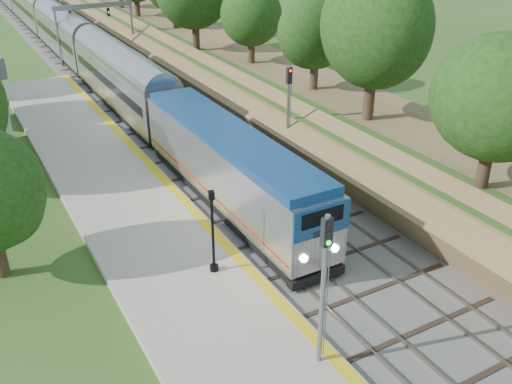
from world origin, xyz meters
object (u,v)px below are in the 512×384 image
signal_gantry (94,17)px  lamppost_far (213,236)px  signal_platform (324,276)px  train (67,38)px  signal_farside (288,104)px

signal_gantry → lamppost_far: size_ratio=2.03×
signal_gantry → signal_platform: bearing=-96.2°
train → lamppost_far: train is taller
lamppost_far → signal_platform: 7.52m
signal_gantry → signal_platform: size_ratio=1.35×
signal_platform → train: bearing=86.9°
signal_gantry → signal_farside: signal_farside is taller
signal_gantry → lamppost_far: bearing=-98.4°
signal_gantry → signal_farside: size_ratio=1.30×
train → lamppost_far: bearing=-94.8°
train → signal_farside: bearing=-80.2°
signal_farside → signal_platform: bearing=-118.4°
train → signal_farside: 36.48m
signal_gantry → train: size_ratio=0.08×
train → lamppost_far: size_ratio=23.92×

